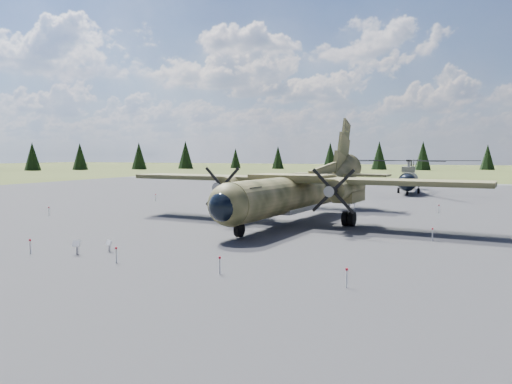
% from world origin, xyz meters
% --- Properties ---
extents(ground, '(500.00, 500.00, 0.00)m').
position_xyz_m(ground, '(0.00, 0.00, 0.00)').
color(ground, '#515D29').
rests_on(ground, ground).
extents(apron, '(120.00, 120.00, 0.04)m').
position_xyz_m(apron, '(0.00, 10.00, 0.00)').
color(apron, slate).
rests_on(apron, ground).
extents(transport_plane, '(30.25, 27.40, 9.96)m').
position_xyz_m(transport_plane, '(5.37, 5.59, 2.86)').
color(transport_plane, '#3D3F22').
rests_on(transport_plane, ground).
extents(helicopter_near, '(20.48, 23.25, 4.86)m').
position_xyz_m(helicopter_near, '(10.59, 39.31, 3.45)').
color(helicopter_near, gray).
rests_on(helicopter_near, ground).
extents(info_placard_left, '(0.53, 0.24, 0.81)m').
position_xyz_m(info_placard_left, '(-1.51, -12.56, 0.54)').
color(info_placard_left, gray).
rests_on(info_placard_left, ground).
extents(info_placard_right, '(0.47, 0.30, 0.69)m').
position_xyz_m(info_placard_right, '(-0.37, -11.21, 0.46)').
color(info_placard_right, gray).
rests_on(info_placard_right, ground).
extents(barrier_fence, '(33.12, 29.62, 0.85)m').
position_xyz_m(barrier_fence, '(-0.46, -0.08, 0.51)').
color(barrier_fence, white).
rests_on(barrier_fence, ground).
extents(treeline, '(334.62, 340.06, 10.99)m').
position_xyz_m(treeline, '(-3.20, 0.38, 4.87)').
color(treeline, black).
rests_on(treeline, ground).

